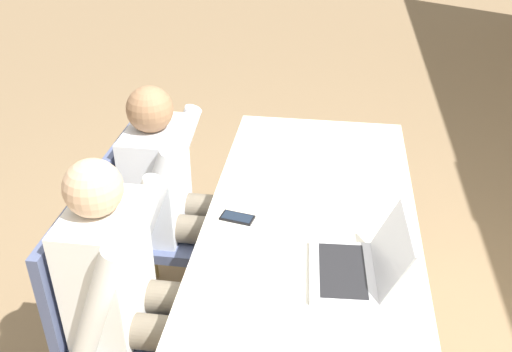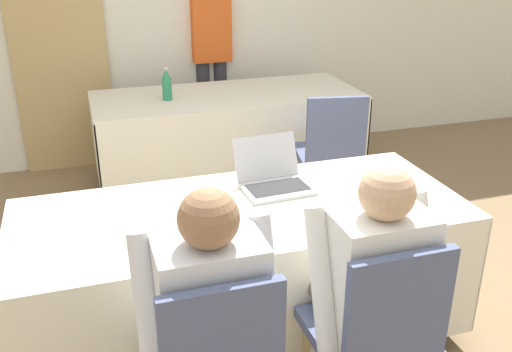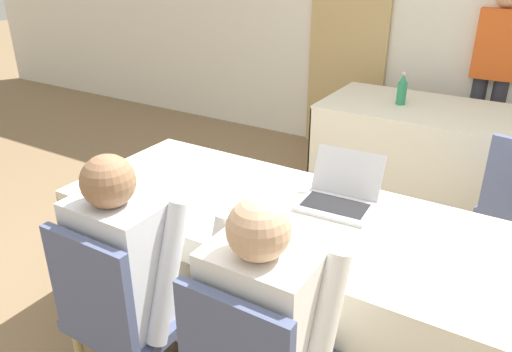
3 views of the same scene
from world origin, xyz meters
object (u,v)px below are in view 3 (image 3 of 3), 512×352
(laptop, at_px, (339,196))
(person_white_shirt, at_px, (270,321))
(cell_phone, at_px, (232,232))
(chair_near_left, at_px, (121,311))
(water_bottle, at_px, (402,90))
(person_checkered_shirt, at_px, (135,265))
(person_red_shirt, at_px, (493,70))

(laptop, distance_m, person_white_shirt, 0.82)
(cell_phone, distance_m, chair_near_left, 0.55)
(water_bottle, relative_size, chair_near_left, 0.26)
(person_checkered_shirt, bearing_deg, water_bottle, -96.56)
(chair_near_left, relative_size, person_red_shirt, 0.58)
(person_white_shirt, bearing_deg, water_bottle, -82.62)
(laptop, relative_size, person_white_shirt, 0.30)
(person_white_shirt, relative_size, person_red_shirt, 0.75)
(cell_phone, bearing_deg, person_white_shirt, -29.83)
(chair_near_left, bearing_deg, person_red_shirt, -103.42)
(laptop, xyz_separation_m, chair_near_left, (-0.53, -0.91, -0.26))
(cell_phone, bearing_deg, chair_near_left, -108.26)
(chair_near_left, bearing_deg, water_bottle, -96.31)
(water_bottle, xyz_separation_m, chair_near_left, (-0.30, -2.67, -0.33))
(laptop, bearing_deg, water_bottle, 94.27)
(cell_phone, height_order, person_red_shirt, person_red_shirt)
(laptop, distance_m, chair_near_left, 1.09)
(water_bottle, bearing_deg, person_checkered_shirt, -96.56)
(water_bottle, bearing_deg, person_white_shirt, -82.62)
(laptop, relative_size, person_checkered_shirt, 0.30)
(water_bottle, relative_size, person_checkered_shirt, 0.21)
(cell_phone, xyz_separation_m, chair_near_left, (-0.25, -0.44, -0.22))
(person_white_shirt, bearing_deg, chair_near_left, 9.43)
(person_red_shirt, bearing_deg, laptop, -97.55)
(cell_phone, relative_size, water_bottle, 0.60)
(laptop, xyz_separation_m, person_white_shirt, (0.10, -0.81, -0.10))
(person_checkered_shirt, xyz_separation_m, person_red_shirt, (0.82, 3.33, 0.23))
(laptop, height_order, person_white_shirt, person_white_shirt)
(person_checkered_shirt, relative_size, person_white_shirt, 1.00)
(laptop, bearing_deg, cell_phone, -124.16)
(person_checkered_shirt, bearing_deg, chair_near_left, 90.00)
(laptop, bearing_deg, person_red_shirt, 80.12)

